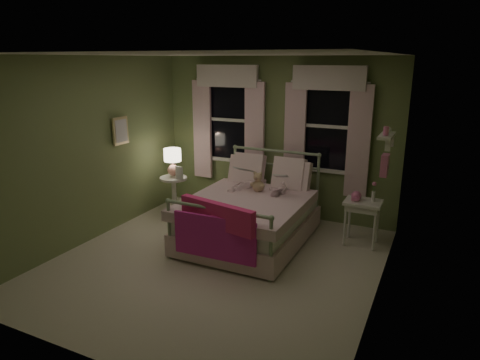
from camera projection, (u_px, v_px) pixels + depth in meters
The scene contains 18 objects.
room_shell at pixel (214, 166), 5.20m from camera, with size 4.20×4.20×4.20m.
bed at pixel (250, 215), 6.15m from camera, with size 1.58×2.04×1.18m.
pink_throw at pixel (216, 225), 5.20m from camera, with size 1.10×0.32×0.71m.
child_left at pixel (245, 167), 6.47m from camera, with size 0.29×0.19×0.81m, color #F7D1DD.
child_right at pixel (280, 176), 6.26m from camera, with size 0.31×0.24×0.64m, color #F7D1DD.
book_left at pixel (238, 171), 6.26m from camera, with size 0.20×0.27×0.03m, color beige.
book_right at pixel (274, 179), 6.03m from camera, with size 0.20×0.27×0.02m, color beige.
teddy_bear at pixel (258, 183), 6.27m from camera, with size 0.23×0.18×0.31m.
nightstand_left at pixel (174, 190), 7.19m from camera, with size 0.46×0.46×0.65m.
table_lamp at pixel (173, 159), 7.05m from camera, with size 0.28×0.28×0.46m.
book_nightstand at pixel (176, 178), 7.02m from camera, with size 0.16×0.22×0.02m, color beige.
nightstand_right at pixel (363, 208), 5.96m from camera, with size 0.50×0.40×0.64m.
pink_toy at pixel (356, 196), 5.95m from camera, with size 0.14×0.19×0.14m.
bud_vase at pixel (374, 192), 5.89m from camera, with size 0.06×0.06×0.28m.
window_left at pixel (228, 116), 7.23m from camera, with size 1.34×0.13×1.96m.
window_right at pixel (327, 122), 6.52m from camera, with size 1.34×0.13×1.96m.
wall_shelf at pixel (386, 151), 4.96m from camera, with size 0.15×0.50×0.60m.
framed_picture at pixel (121, 131), 6.48m from camera, with size 0.03×0.32×0.42m.
Camera 1 is at (2.47, -4.42, 2.55)m, focal length 32.00 mm.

